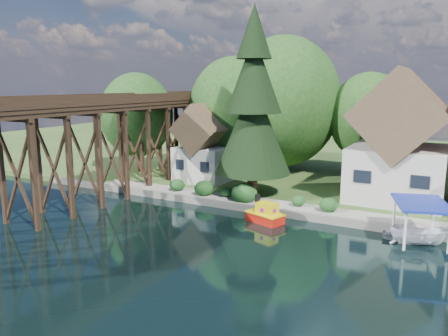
{
  "coord_description": "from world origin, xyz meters",
  "views": [
    {
      "loc": [
        11.15,
        -22.92,
        10.22
      ],
      "look_at": [
        -4.31,
        6.0,
        3.84
      ],
      "focal_mm": 35.0,
      "sensor_mm": 36.0,
      "label": 1
    }
  ],
  "objects": [
    {
      "name": "ground",
      "position": [
        0.0,
        0.0,
        0.0
      ],
      "size": [
        140.0,
        140.0,
        0.0
      ],
      "primitive_type": "plane",
      "color": "black",
      "rests_on": "ground"
    },
    {
      "name": "shed",
      "position": [
        -11.0,
        14.5,
        3.83
      ],
      "size": [
        5.09,
        5.4,
        7.85
      ],
      "color": "beige",
      "rests_on": "bank"
    },
    {
      "name": "promenade",
      "position": [
        6.0,
        9.3,
        0.53
      ],
      "size": [
        50.0,
        2.6,
        0.06
      ],
      "primitive_type": "cube",
      "color": "gray",
      "rests_on": "bank"
    },
    {
      "name": "conifer",
      "position": [
        -4.34,
        11.39,
        8.31
      ],
      "size": [
        6.59,
        6.59,
        16.23
      ],
      "color": "#382314",
      "rests_on": "bank"
    },
    {
      "name": "boat_white_a",
      "position": [
        9.1,
        6.99,
        0.36
      ],
      "size": [
        3.56,
        2.62,
        0.71
      ],
      "primitive_type": "imported",
      "rotation": [
        0.0,
        0.0,
        1.62
      ],
      "color": "silver",
      "rests_on": "ground"
    },
    {
      "name": "trestle_bridge",
      "position": [
        -16.0,
        5.17,
        5.35
      ],
      "size": [
        4.12,
        44.18,
        9.3
      ],
      "color": "black",
      "rests_on": "ground"
    },
    {
      "name": "boat_canopy",
      "position": [
        9.62,
        6.44,
        1.22
      ],
      "size": [
        4.15,
        5.09,
        2.84
      ],
      "color": "white",
      "rests_on": "ground"
    },
    {
      "name": "shrubs",
      "position": [
        -4.6,
        9.26,
        1.23
      ],
      "size": [
        15.76,
        2.47,
        1.7
      ],
      "color": "#184219",
      "rests_on": "bank"
    },
    {
      "name": "house_left",
      "position": [
        7.0,
        16.0,
        5.14
      ],
      "size": [
        7.64,
        8.64,
        11.02
      ],
      "color": "beige",
      "rests_on": "bank"
    },
    {
      "name": "bg_trees",
      "position": [
        1.0,
        21.25,
        7.29
      ],
      "size": [
        49.9,
        13.3,
        10.57
      ],
      "color": "#382314",
      "rests_on": "bank"
    },
    {
      "name": "bank",
      "position": [
        0.0,
        34.0,
        0.25
      ],
      "size": [
        140.0,
        52.0,
        0.5
      ],
      "primitive_type": "cube",
      "color": "#2D4E1F",
      "rests_on": "ground"
    },
    {
      "name": "seawall",
      "position": [
        4.0,
        8.0,
        0.31
      ],
      "size": [
        60.0,
        0.4,
        0.62
      ],
      "primitive_type": "cube",
      "color": "slate",
      "rests_on": "ground"
    },
    {
      "name": "tugboat",
      "position": [
        -0.85,
        6.1,
        0.61
      ],
      "size": [
        3.14,
        2.37,
        2.03
      ],
      "color": "#B4180C",
      "rests_on": "ground"
    }
  ]
}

